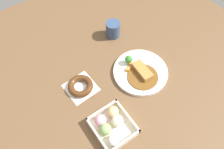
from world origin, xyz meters
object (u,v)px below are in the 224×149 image
curry_plate (140,72)px  chocolate_ring_donut (81,86)px  donut_box (111,125)px  coffee_mug (113,29)px

curry_plate → chocolate_ring_donut: curry_plate is taller
curry_plate → chocolate_ring_donut: 0.30m
curry_plate → donut_box: curry_plate is taller
chocolate_ring_donut → curry_plate: bearing=71.2°
chocolate_ring_donut → coffee_mug: size_ratio=1.60×
coffee_mug → donut_box: bearing=-35.7°
curry_plate → donut_box: (0.15, -0.27, 0.01)m
curry_plate → chocolate_ring_donut: size_ratio=1.86×
donut_box → chocolate_ring_donut: bearing=-178.3°
donut_box → coffee_mug: 0.53m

